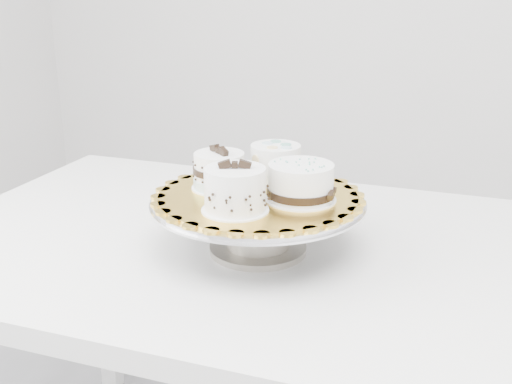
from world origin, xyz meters
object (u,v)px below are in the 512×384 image
at_px(cake_swirl, 235,191).
at_px(cake_banded, 219,172).
at_px(table, 242,270).
at_px(cake_board, 258,196).
at_px(cake_ribbon, 301,184).
at_px(cake_dots, 275,162).
at_px(cake_stand, 258,215).

distance_m(cake_swirl, cake_banded, 0.13).
xyz_separation_m(table, cake_board, (0.05, -0.04, 0.18)).
height_order(cake_board, cake_ribbon, cake_ribbon).
relative_size(table, cake_ribbon, 9.63).
bearing_deg(cake_ribbon, cake_dots, 125.73).
bearing_deg(cake_ribbon, cake_banded, 171.59).
bearing_deg(cake_swirl, cake_dots, 65.50).
distance_m(cake_board, cake_dots, 0.10).
height_order(cake_banded, cake_dots, cake_banded).
distance_m(table, cake_swirl, 0.27).
bearing_deg(cake_stand, table, 141.37).
bearing_deg(cake_board, cake_swirl, -91.18).
height_order(cake_stand, cake_swirl, cake_swirl).
relative_size(cake_stand, cake_ribbon, 2.89).
relative_size(cake_swirl, cake_banded, 1.07).
distance_m(cake_stand, cake_banded, 0.11).
height_order(table, cake_dots, cake_dots).
bearing_deg(cake_stand, cake_ribbon, 3.66).
bearing_deg(table, cake_board, -42.97).
height_order(table, cake_banded, cake_banded).
relative_size(cake_board, cake_ribbon, 2.66).
height_order(cake_stand, cake_dots, cake_dots).
relative_size(table, cake_dots, 11.17).
distance_m(cake_dots, cake_ribbon, 0.12).
height_order(table, cake_swirl, cake_swirl).
bearing_deg(cake_board, cake_stand, -104.04).
distance_m(cake_stand, cake_swirl, 0.12).
bearing_deg(cake_swirl, cake_banded, 104.35).
distance_m(cake_board, cake_ribbon, 0.09).
xyz_separation_m(cake_banded, cake_ribbon, (0.17, 0.00, -0.00)).
xyz_separation_m(cake_swirl, cake_ribbon, (0.09, 0.10, -0.01)).
bearing_deg(cake_ribbon, cake_stand, 174.83).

